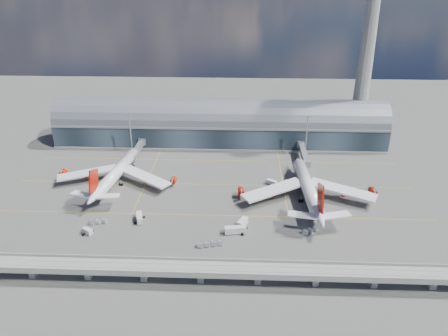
{
  "coord_description": "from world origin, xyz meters",
  "views": [
    {
      "loc": [
        13.36,
        -176.76,
        101.35
      ],
      "look_at": [
        5.41,
        10.0,
        14.0
      ],
      "focal_mm": 35.0,
      "sensor_mm": 36.0,
      "label": 1
    }
  ],
  "objects_px": {
    "control_tower": "(366,59)",
    "service_truck_1": "(88,231)",
    "service_truck_3": "(242,223)",
    "service_truck_5": "(272,182)",
    "airliner_right": "(308,189)",
    "service_truck_4": "(311,186)",
    "cargo_train_0": "(98,222)",
    "floodlight_mast_right": "(306,136)",
    "service_truck_0": "(139,218)",
    "cargo_train_2": "(310,231)",
    "floodlight_mast_left": "(131,134)",
    "service_truck_2": "(235,230)",
    "airliner_left": "(116,174)",
    "cargo_train_1": "(210,244)"
  },
  "relations": [
    {
      "from": "control_tower",
      "to": "cargo_train_0",
      "type": "height_order",
      "value": "control_tower"
    },
    {
      "from": "service_truck_0",
      "to": "service_truck_5",
      "type": "distance_m",
      "value": 69.91
    },
    {
      "from": "control_tower",
      "to": "airliner_right",
      "type": "bearing_deg",
      "value": -117.46
    },
    {
      "from": "airliner_left",
      "to": "cargo_train_2",
      "type": "height_order",
      "value": "airliner_left"
    },
    {
      "from": "cargo_train_2",
      "to": "control_tower",
      "type": "bearing_deg",
      "value": 9.53
    },
    {
      "from": "airliner_right",
      "to": "cargo_train_1",
      "type": "height_order",
      "value": "airliner_right"
    },
    {
      "from": "service_truck_0",
      "to": "service_truck_3",
      "type": "xyz_separation_m",
      "value": [
        44.7,
        -2.02,
        -0.01
      ]
    },
    {
      "from": "control_tower",
      "to": "service_truck_4",
      "type": "height_order",
      "value": "control_tower"
    },
    {
      "from": "control_tower",
      "to": "service_truck_3",
      "type": "bearing_deg",
      "value": -124.89
    },
    {
      "from": "floodlight_mast_left",
      "to": "floodlight_mast_right",
      "type": "distance_m",
      "value": 100.0
    },
    {
      "from": "service_truck_1",
      "to": "cargo_train_1",
      "type": "xyz_separation_m",
      "value": [
        51.37,
        -6.49,
        -0.38
      ]
    },
    {
      "from": "control_tower",
      "to": "floodlight_mast_right",
      "type": "distance_m",
      "value": 58.76
    },
    {
      "from": "service_truck_0",
      "to": "service_truck_3",
      "type": "bearing_deg",
      "value": -18.53
    },
    {
      "from": "airliner_right",
      "to": "airliner_left",
      "type": "bearing_deg",
      "value": 170.05
    },
    {
      "from": "control_tower",
      "to": "service_truck_5",
      "type": "distance_m",
      "value": 97.59
    },
    {
      "from": "floodlight_mast_right",
      "to": "service_truck_3",
      "type": "distance_m",
      "value": 82.22
    },
    {
      "from": "service_truck_0",
      "to": "service_truck_4",
      "type": "distance_m",
      "value": 85.6
    },
    {
      "from": "service_truck_2",
      "to": "floodlight_mast_right",
      "type": "bearing_deg",
      "value": -35.19
    },
    {
      "from": "airliner_left",
      "to": "airliner_right",
      "type": "xyz_separation_m",
      "value": [
        94.88,
        -12.5,
        0.01
      ]
    },
    {
      "from": "service_truck_0",
      "to": "service_truck_5",
      "type": "xyz_separation_m",
      "value": [
        59.34,
        36.95,
        -0.27
      ]
    },
    {
      "from": "service_truck_3",
      "to": "cargo_train_1",
      "type": "height_order",
      "value": "service_truck_3"
    },
    {
      "from": "control_tower",
      "to": "airliner_right",
      "type": "height_order",
      "value": "control_tower"
    },
    {
      "from": "control_tower",
      "to": "service_truck_1",
      "type": "height_order",
      "value": "control_tower"
    },
    {
      "from": "floodlight_mast_left",
      "to": "service_truck_4",
      "type": "height_order",
      "value": "floodlight_mast_left"
    },
    {
      "from": "service_truck_2",
      "to": "cargo_train_0",
      "type": "xyz_separation_m",
      "value": [
        -59.23,
        4.94,
        -0.78
      ]
    },
    {
      "from": "floodlight_mast_left",
      "to": "service_truck_3",
      "type": "height_order",
      "value": "floodlight_mast_left"
    },
    {
      "from": "service_truck_2",
      "to": "service_truck_5",
      "type": "bearing_deg",
      "value": -30.6
    },
    {
      "from": "service_truck_0",
      "to": "cargo_train_2",
      "type": "height_order",
      "value": "service_truck_0"
    },
    {
      "from": "service_truck_3",
      "to": "cargo_train_0",
      "type": "relative_size",
      "value": 0.87
    },
    {
      "from": "service_truck_1",
      "to": "service_truck_3",
      "type": "relative_size",
      "value": 0.72
    },
    {
      "from": "service_truck_4",
      "to": "cargo_train_0",
      "type": "bearing_deg",
      "value": -146.73
    },
    {
      "from": "service_truck_4",
      "to": "service_truck_1",
      "type": "bearing_deg",
      "value": -143.1
    },
    {
      "from": "airliner_right",
      "to": "cargo_train_1",
      "type": "relative_size",
      "value": 6.43
    },
    {
      "from": "service_truck_2",
      "to": "service_truck_4",
      "type": "height_order",
      "value": "service_truck_2"
    },
    {
      "from": "cargo_train_0",
      "to": "cargo_train_2",
      "type": "xyz_separation_m",
      "value": [
        90.46,
        -2.94,
        0.01
      ]
    },
    {
      "from": "control_tower",
      "to": "cargo_train_0",
      "type": "distance_m",
      "value": 174.93
    },
    {
      "from": "floodlight_mast_right",
      "to": "cargo_train_0",
      "type": "bearing_deg",
      "value": -142.81
    },
    {
      "from": "service_truck_5",
      "to": "airliner_right",
      "type": "bearing_deg",
      "value": -97.93
    },
    {
      "from": "control_tower",
      "to": "service_truck_3",
      "type": "height_order",
      "value": "control_tower"
    },
    {
      "from": "service_truck_3",
      "to": "service_truck_5",
      "type": "xyz_separation_m",
      "value": [
        14.64,
        38.97,
        -0.26
      ]
    },
    {
      "from": "service_truck_2",
      "to": "cargo_train_2",
      "type": "relative_size",
      "value": 1.23
    },
    {
      "from": "service_truck_3",
      "to": "control_tower",
      "type": "bearing_deg",
      "value": 82.74
    },
    {
      "from": "airliner_right",
      "to": "service_truck_1",
      "type": "height_order",
      "value": "airliner_right"
    },
    {
      "from": "service_truck_5",
      "to": "control_tower",
      "type": "bearing_deg",
      "value": -7.53
    },
    {
      "from": "service_truck_3",
      "to": "service_truck_5",
      "type": "relative_size",
      "value": 1.22
    },
    {
      "from": "airliner_right",
      "to": "service_truck_0",
      "type": "height_order",
      "value": "airliner_right"
    },
    {
      "from": "floodlight_mast_left",
      "to": "service_truck_3",
      "type": "bearing_deg",
      "value": -48.62
    },
    {
      "from": "floodlight_mast_left",
      "to": "floodlight_mast_right",
      "type": "relative_size",
      "value": 1.0
    },
    {
      "from": "service_truck_3",
      "to": "service_truck_4",
      "type": "relative_size",
      "value": 1.27
    },
    {
      "from": "service_truck_5",
      "to": "cargo_train_2",
      "type": "relative_size",
      "value": 0.74
    }
  ]
}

